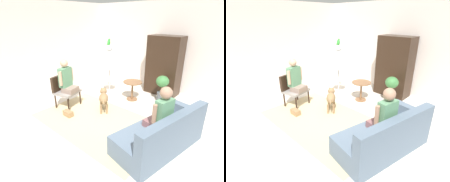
{
  "view_description": "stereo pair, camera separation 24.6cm",
  "coord_description": "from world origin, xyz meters",
  "views": [
    {
      "loc": [
        2.69,
        -2.85,
        2.41
      ],
      "look_at": [
        0.17,
        0.04,
        0.81
      ],
      "focal_mm": 28.78,
      "sensor_mm": 36.0,
      "label": 1
    },
    {
      "loc": [
        2.87,
        -2.68,
        2.41
      ],
      "look_at": [
        0.17,
        0.04,
        0.81
      ],
      "focal_mm": 28.78,
      "sensor_mm": 36.0,
      "label": 2
    }
  ],
  "objects": [
    {
      "name": "handbag",
      "position": [
        -0.86,
        -0.52,
        0.07
      ],
      "size": [
        0.27,
        0.15,
        0.14
      ],
      "primitive_type": "cube",
      "color": "#99724C",
      "rests_on": "ground"
    },
    {
      "name": "person_on_armchair",
      "position": [
        -1.31,
        -0.15,
        0.84
      ],
      "size": [
        0.48,
        0.52,
        0.89
      ],
      "color": "gray"
    },
    {
      "name": "left_wall",
      "position": [
        -2.93,
        0.3,
        1.45
      ],
      "size": [
        0.12,
        6.33,
        2.9
      ],
      "primitive_type": "cube",
      "color": "silver",
      "rests_on": "ground"
    },
    {
      "name": "armoire_cabinet",
      "position": [
        0.24,
        2.52,
        0.94
      ],
      "size": [
        1.05,
        0.56,
        1.88
      ],
      "primitive_type": "cube",
      "color": "black",
      "rests_on": "ground"
    },
    {
      "name": "back_wall",
      "position": [
        0.0,
        2.93,
        1.45
      ],
      "size": [
        6.35,
        0.12,
        2.9
      ],
      "primitive_type": "cube",
      "color": "silver",
      "rests_on": "ground"
    },
    {
      "name": "dog",
      "position": [
        -0.39,
        0.34,
        0.38
      ],
      "size": [
        0.6,
        0.61,
        0.59
      ],
      "color": "olive",
      "rests_on": "ground"
    },
    {
      "name": "parrot",
      "position": [
        -0.98,
        1.22,
        1.71
      ],
      "size": [
        0.17,
        0.1,
        0.2
      ],
      "color": "green",
      "rests_on": "bird_cage_stand"
    },
    {
      "name": "armchair",
      "position": [
        -1.43,
        -0.18,
        0.54
      ],
      "size": [
        0.69,
        0.74,
        0.9
      ],
      "color": "black",
      "rests_on": "ground"
    },
    {
      "name": "bird_cage_stand",
      "position": [
        -0.97,
        1.22,
        0.91
      ],
      "size": [
        0.45,
        0.45,
        1.62
      ],
      "color": "silver",
      "rests_on": "ground"
    },
    {
      "name": "couch",
      "position": [
        1.53,
        -0.05,
        0.3
      ],
      "size": [
        1.19,
        1.98,
        0.86
      ],
      "color": "slate",
      "rests_on": "ground"
    },
    {
      "name": "round_end_table",
      "position": [
        -0.19,
        1.41,
        0.4
      ],
      "size": [
        0.57,
        0.57,
        0.59
      ],
      "color": "brown",
      "rests_on": "ground"
    },
    {
      "name": "area_rug",
      "position": [
        -0.09,
        -0.19,
        0.0
      ],
      "size": [
        3.14,
        1.92,
        0.01
      ],
      "primitive_type": "cube",
      "color": "#C6B284",
      "rests_on": "ground"
    },
    {
      "name": "ground_plane",
      "position": [
        0.0,
        0.0,
        0.0
      ],
      "size": [
        6.9,
        6.9,
        0.0
      ],
      "primitive_type": "plane",
      "color": "beige"
    },
    {
      "name": "person_on_couch",
      "position": [
        1.48,
        -0.07,
        0.78
      ],
      "size": [
        0.49,
        0.51,
        0.89
      ],
      "color": "#7F5154"
    },
    {
      "name": "potted_plant",
      "position": [
        0.54,
        1.89,
        0.5
      ],
      "size": [
        0.38,
        0.38,
        0.81
      ],
      "color": "#4C5156",
      "rests_on": "ground"
    }
  ]
}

